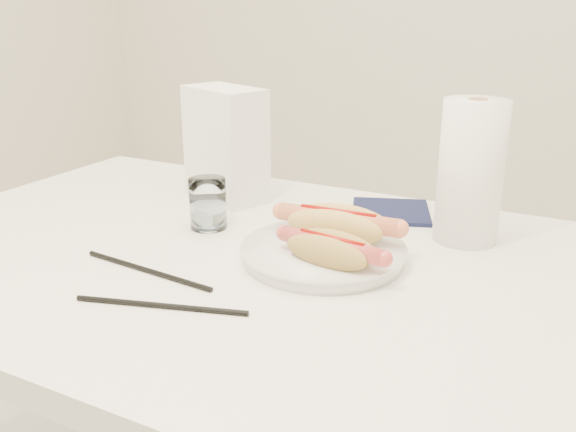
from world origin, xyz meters
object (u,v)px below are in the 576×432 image
at_px(plate, 323,254).
at_px(water_glass, 208,203).
at_px(hotdog_left, 338,224).
at_px(table, 237,286).
at_px(napkin_box, 226,144).
at_px(hotdog_right, 332,250).
at_px(paper_towel_roll, 471,172).

height_order(plate, water_glass, water_glass).
bearing_deg(water_glass, hotdog_left, 0.88).
height_order(table, water_glass, water_glass).
distance_m(hotdog_left, napkin_box, 0.35).
distance_m(hotdog_right, paper_towel_roll, 0.28).
distance_m(plate, water_glass, 0.24).
bearing_deg(hotdog_right, hotdog_left, 116.06).
distance_m(table, hotdog_right, 0.20).
distance_m(plate, hotdog_left, 0.06).
xyz_separation_m(hotdog_left, paper_towel_roll, (0.17, 0.14, 0.07)).
relative_size(napkin_box, paper_towel_roll, 0.95).
xyz_separation_m(hotdog_left, napkin_box, (-0.31, 0.15, 0.06)).
bearing_deg(plate, hotdog_left, 84.03).
bearing_deg(napkin_box, hotdog_left, -5.37).
bearing_deg(hotdog_right, napkin_box, 151.88).
relative_size(table, plate, 4.94).
bearing_deg(paper_towel_roll, water_glass, -160.04).
bearing_deg(water_glass, hotdog_right, -17.80).
bearing_deg(hotdog_right, plate, 133.82).
height_order(hotdog_right, napkin_box, napkin_box).
bearing_deg(hotdog_left, water_glass, 178.09).
distance_m(water_glass, napkin_box, 0.18).
height_order(hotdog_left, napkin_box, napkin_box).
height_order(table, napkin_box, napkin_box).
bearing_deg(napkin_box, table, -32.89).
relative_size(hotdog_left, water_glass, 2.23).
height_order(table, plate, plate).
bearing_deg(water_glass, table, -35.30).
relative_size(table, hotdog_right, 7.19).
height_order(hotdog_left, paper_towel_roll, paper_towel_roll).
height_order(napkin_box, paper_towel_roll, paper_towel_roll).
xyz_separation_m(hotdog_left, water_glass, (-0.24, -0.00, -0.00)).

